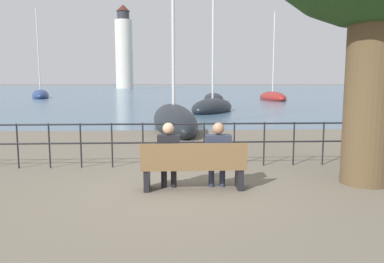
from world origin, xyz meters
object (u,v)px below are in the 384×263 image
seated_person_right (218,153)px  sailboat_1 (214,99)px  park_bench (194,167)px  sailboat_2 (272,97)px  harbor_lighthouse (124,50)px  seated_person_left (169,153)px  sailboat_0 (213,107)px  sailboat_3 (41,95)px  sailboat_4 (174,120)px

seated_person_right → sailboat_1: (3.46, 32.14, -0.39)m
park_bench → sailboat_1: sailboat_1 is taller
sailboat_2 → harbor_lighthouse: size_ratio=0.37×
sailboat_1 → harbor_lighthouse: 94.85m
seated_person_left → sailboat_0: 18.82m
seated_person_left → sailboat_2: 37.40m
park_bench → sailboat_3: bearing=112.1°
park_bench → sailboat_0: sailboat_0 is taller
harbor_lighthouse → park_bench: bearing=-82.3°
sailboat_3 → seated_person_left: bearing=-86.6°
sailboat_1 → harbor_lighthouse: size_ratio=0.28×
seated_person_left → harbor_lighthouse: (-16.26, 123.84, 12.32)m
park_bench → seated_person_left: seated_person_left is taller
sailboat_0 → sailboat_1: 13.63m
park_bench → seated_person_right: bearing=9.4°
sailboat_1 → harbor_lighthouse: harbor_lighthouse is taller
seated_person_right → sailboat_3: 46.80m
seated_person_left → sailboat_3: bearing=111.6°
park_bench → sailboat_2: sailboat_2 is taller
seated_person_right → sailboat_1: bearing=83.9°
sailboat_1 → sailboat_3: 24.18m
sailboat_3 → harbor_lighthouse: size_ratio=0.42×
harbor_lighthouse → seated_person_right: bearing=-82.1°
sailboat_1 → sailboat_4: 23.04m
sailboat_1 → sailboat_2: (7.16, 3.44, 0.02)m
sailboat_1 → sailboat_2: sailboat_2 is taller
sailboat_1 → seated_person_left: bearing=-100.3°
seated_person_left → sailboat_0: size_ratio=0.15×
seated_person_left → sailboat_4: size_ratio=0.10×
sailboat_4 → harbor_lighthouse: size_ratio=0.45×
sailboat_1 → harbor_lighthouse: (-20.64, 91.70, 12.71)m
seated_person_left → sailboat_1: sailboat_1 is taller
sailboat_2 → sailboat_4: sailboat_4 is taller
seated_person_left → sailboat_0: (2.82, 18.60, -0.39)m
seated_person_left → sailboat_4: sailboat_4 is taller
seated_person_right → sailboat_3: size_ratio=0.11×
seated_person_right → seated_person_left: bearing=179.9°
seated_person_right → sailboat_2: 37.13m
park_bench → sailboat_3: (-17.60, 43.26, -0.08)m
sailboat_0 → sailboat_1: bearing=107.8°
sailboat_1 → park_bench: bearing=-99.5°
sailboat_3 → sailboat_4: sailboat_4 is taller
seated_person_left → sailboat_2: sailboat_2 is taller
sailboat_0 → sailboat_2: size_ratio=0.82×
sailboat_1 → sailboat_2: bearing=23.1°
park_bench → sailboat_0: size_ratio=0.23×
harbor_lighthouse → sailboat_2: bearing=-72.5°
seated_person_left → sailboat_2: bearing=72.0°
seated_person_left → seated_person_right: 0.92m
sailboat_1 → sailboat_4: (-4.25, -22.65, 0.06)m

